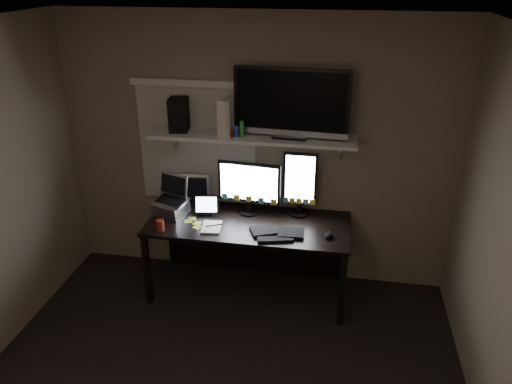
% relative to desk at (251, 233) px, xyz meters
% --- Properties ---
extents(ceiling, '(3.60, 3.60, 0.00)m').
position_rel_desk_xyz_m(ceiling, '(0.00, -1.55, 1.95)').
color(ceiling, silver).
rests_on(ceiling, back_wall).
extents(back_wall, '(3.60, 0.00, 3.60)m').
position_rel_desk_xyz_m(back_wall, '(0.00, 0.25, 0.70)').
color(back_wall, '#6E5F4F').
rests_on(back_wall, floor).
extents(window_blinds, '(1.10, 0.02, 1.10)m').
position_rel_desk_xyz_m(window_blinds, '(-0.55, 0.24, 0.75)').
color(window_blinds, beige).
rests_on(window_blinds, back_wall).
extents(desk, '(1.80, 0.75, 0.73)m').
position_rel_desk_xyz_m(desk, '(0.00, 0.00, 0.00)').
color(desk, black).
rests_on(desk, floor).
extents(wall_shelf, '(1.80, 0.35, 0.03)m').
position_rel_desk_xyz_m(wall_shelf, '(0.00, 0.08, 0.91)').
color(wall_shelf, beige).
rests_on(wall_shelf, back_wall).
extents(monitor_landscape, '(0.58, 0.12, 0.51)m').
position_rel_desk_xyz_m(monitor_landscape, '(-0.03, 0.07, 0.43)').
color(monitor_landscape, black).
rests_on(monitor_landscape, desk).
extents(monitor_portrait, '(0.31, 0.06, 0.61)m').
position_rel_desk_xyz_m(monitor_portrait, '(0.42, 0.12, 0.48)').
color(monitor_portrait, black).
rests_on(monitor_portrait, desk).
extents(keyboard, '(0.49, 0.29, 0.03)m').
position_rel_desk_xyz_m(keyboard, '(0.28, -0.28, 0.19)').
color(keyboard, black).
rests_on(keyboard, desk).
extents(mouse, '(0.10, 0.12, 0.04)m').
position_rel_desk_xyz_m(mouse, '(0.72, -0.26, 0.20)').
color(mouse, black).
rests_on(mouse, desk).
extents(notepad, '(0.19, 0.25, 0.01)m').
position_rel_desk_xyz_m(notepad, '(-0.30, -0.27, 0.18)').
color(notepad, silver).
rests_on(notepad, desk).
extents(tablet, '(0.24, 0.13, 0.20)m').
position_rel_desk_xyz_m(tablet, '(-0.40, -0.04, 0.28)').
color(tablet, black).
rests_on(tablet, desk).
extents(file_sorter, '(0.25, 0.14, 0.31)m').
position_rel_desk_xyz_m(file_sorter, '(-0.57, 0.15, 0.33)').
color(file_sorter, black).
rests_on(file_sorter, desk).
extents(laptop, '(0.37, 0.34, 0.35)m').
position_rel_desk_xyz_m(laptop, '(-0.73, -0.09, 0.35)').
color(laptop, silver).
rests_on(laptop, desk).
extents(cup, '(0.08, 0.08, 0.10)m').
position_rel_desk_xyz_m(cup, '(-0.72, -0.40, 0.23)').
color(cup, maroon).
rests_on(cup, desk).
extents(sticky_notes, '(0.30, 0.23, 0.00)m').
position_rel_desk_xyz_m(sticky_notes, '(-0.56, -0.21, 0.18)').
color(sticky_notes, '#EFEE41').
rests_on(sticky_notes, desk).
extents(tv, '(0.99, 0.24, 0.59)m').
position_rel_desk_xyz_m(tv, '(0.33, 0.09, 1.22)').
color(tv, black).
rests_on(tv, wall_shelf).
extents(game_console, '(0.15, 0.28, 0.32)m').
position_rel_desk_xyz_m(game_console, '(-0.21, 0.09, 1.09)').
color(game_console, beige).
rests_on(game_console, wall_shelf).
extents(speaker, '(0.18, 0.22, 0.29)m').
position_rel_desk_xyz_m(speaker, '(-0.66, 0.10, 1.07)').
color(speaker, black).
rests_on(speaker, wall_shelf).
extents(bottles, '(0.23, 0.10, 0.14)m').
position_rel_desk_xyz_m(bottles, '(-0.13, 0.01, 1.00)').
color(bottles, '#A50F0C').
rests_on(bottles, wall_shelf).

